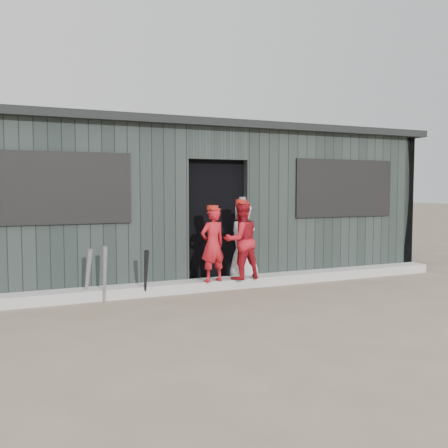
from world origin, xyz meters
name	(u,v)px	position (x,y,z in m)	size (l,w,h in m)	color
ground	(283,315)	(0.00, 0.00, 0.00)	(80.00, 80.00, 0.00)	#715E4E
curb	(223,283)	(0.00, 1.82, 0.07)	(8.00, 0.36, 0.15)	#A9AAA4
bat_left	(88,275)	(-2.07, 1.69, 0.37)	(0.07, 0.07, 0.75)	#9898A0
bat_mid	(105,274)	(-1.86, 1.59, 0.39)	(0.07, 0.07, 0.77)	gray
bat_right	(146,274)	(-1.29, 1.58, 0.35)	(0.07, 0.07, 0.71)	black
player_red_left	(213,244)	(-0.25, 1.66, 0.71)	(0.41, 0.27, 1.12)	red
player_red_right	(241,240)	(0.23, 1.68, 0.75)	(0.59, 0.46, 1.20)	#AE1521
player_grey_back	(244,240)	(0.50, 2.15, 0.69)	(0.68, 0.44, 1.38)	#B6B6B6
dugout	(187,203)	(0.00, 3.50, 1.29)	(8.30, 3.30, 2.62)	black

